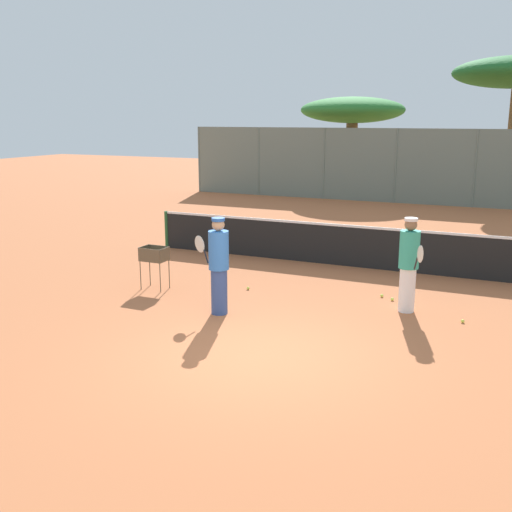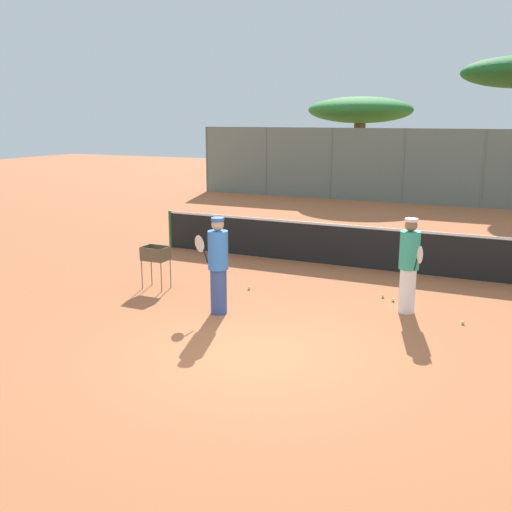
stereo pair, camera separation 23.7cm
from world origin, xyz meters
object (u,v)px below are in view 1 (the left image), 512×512
(player_red_cap, at_px, (219,265))
(ball_cart, at_px, (155,258))
(player_white_outfit, at_px, (409,264))
(tennis_net, at_px, (360,246))

(player_red_cap, distance_m, ball_cart, 2.28)
(player_white_outfit, xyz_separation_m, player_red_cap, (-3.28, -1.62, 0.01))
(player_red_cap, bearing_deg, ball_cart, -3.16)
(ball_cart, bearing_deg, tennis_net, 46.17)
(tennis_net, xyz_separation_m, player_red_cap, (-1.54, -4.68, 0.41))
(tennis_net, distance_m, player_white_outfit, 3.54)
(tennis_net, bearing_deg, player_white_outfit, -60.44)
(player_red_cap, relative_size, ball_cart, 1.99)
(ball_cart, bearing_deg, player_red_cap, -23.87)
(tennis_net, distance_m, ball_cart, 5.22)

